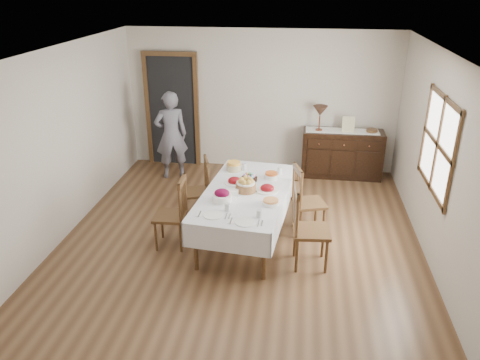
# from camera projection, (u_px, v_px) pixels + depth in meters

# --- Properties ---
(ground) EXTENTS (6.00, 6.00, 0.00)m
(ground) POSITION_uv_depth(u_px,v_px,m) (239.00, 245.00, 6.49)
(ground) COLOR brown
(room_shell) EXTENTS (5.02, 6.02, 2.65)m
(room_shell) POSITION_uv_depth(u_px,v_px,m) (232.00, 122.00, 6.23)
(room_shell) COLOR silver
(room_shell) RESTS_ON ground
(dining_table) EXTENTS (1.32, 2.26, 0.74)m
(dining_table) POSITION_uv_depth(u_px,v_px,m) (246.00, 196.00, 6.42)
(dining_table) COLOR silver
(dining_table) RESTS_ON ground
(chair_left_near) EXTENTS (0.43, 0.43, 1.00)m
(chair_left_near) POSITION_uv_depth(u_px,v_px,m) (174.00, 212.00, 6.31)
(chair_left_near) COLOR #50351D
(chair_left_near) RESTS_ON ground
(chair_left_far) EXTENTS (0.51, 0.51, 0.96)m
(chair_left_far) POSITION_uv_depth(u_px,v_px,m) (199.00, 189.00, 7.06)
(chair_left_far) COLOR #50351D
(chair_left_far) RESTS_ON ground
(chair_right_near) EXTENTS (0.49, 0.49, 1.09)m
(chair_right_near) POSITION_uv_depth(u_px,v_px,m) (307.00, 227.00, 5.86)
(chair_right_near) COLOR #50351D
(chair_right_near) RESTS_ON ground
(chair_right_far) EXTENTS (0.53, 0.53, 1.02)m
(chair_right_far) POSITION_uv_depth(u_px,v_px,m) (306.00, 200.00, 6.64)
(chair_right_far) COLOR #50351D
(chair_right_far) RESTS_ON ground
(sideboard) EXTENTS (1.45, 0.53, 0.87)m
(sideboard) POSITION_uv_depth(u_px,v_px,m) (342.00, 154.00, 8.59)
(sideboard) COLOR black
(sideboard) RESTS_ON ground
(person) EXTENTS (0.63, 0.53, 1.71)m
(person) POSITION_uv_depth(u_px,v_px,m) (171.00, 132.00, 8.39)
(person) COLOR slate
(person) RESTS_ON ground
(bread_basket) EXTENTS (0.28, 0.28, 0.19)m
(bread_basket) POSITION_uv_depth(u_px,v_px,m) (246.00, 185.00, 6.34)
(bread_basket) COLOR brown
(bread_basket) RESTS_ON dining_table
(egg_basket) EXTENTS (0.23, 0.23, 0.10)m
(egg_basket) POSITION_uv_depth(u_px,v_px,m) (249.00, 178.00, 6.69)
(egg_basket) COLOR black
(egg_basket) RESTS_ON dining_table
(ham_platter_a) EXTENTS (0.28, 0.28, 0.11)m
(ham_platter_a) POSITION_uv_depth(u_px,v_px,m) (235.00, 181.00, 6.59)
(ham_platter_a) COLOR white
(ham_platter_a) RESTS_ON dining_table
(ham_platter_b) EXTENTS (0.31, 0.31, 0.11)m
(ham_platter_b) POSITION_uv_depth(u_px,v_px,m) (267.00, 189.00, 6.37)
(ham_platter_b) COLOR white
(ham_platter_b) RESTS_ON dining_table
(beet_bowl) EXTENTS (0.26, 0.26, 0.17)m
(beet_bowl) POSITION_uv_depth(u_px,v_px,m) (222.00, 196.00, 6.07)
(beet_bowl) COLOR white
(beet_bowl) RESTS_ON dining_table
(carrot_bowl) EXTENTS (0.20, 0.20, 0.09)m
(carrot_bowl) POSITION_uv_depth(u_px,v_px,m) (271.00, 176.00, 6.75)
(carrot_bowl) COLOR white
(carrot_bowl) RESTS_ON dining_table
(pineapple_bowl) EXTENTS (0.23, 0.23, 0.14)m
(pineapple_bowl) POSITION_uv_depth(u_px,v_px,m) (234.00, 166.00, 7.03)
(pineapple_bowl) COLOR #C8B68B
(pineapple_bowl) RESTS_ON dining_table
(casserole_dish) EXTENTS (0.21, 0.21, 0.07)m
(casserole_dish) POSITION_uv_depth(u_px,v_px,m) (271.00, 202.00, 5.98)
(casserole_dish) COLOR white
(casserole_dish) RESTS_ON dining_table
(butter_dish) EXTENTS (0.15, 0.10, 0.07)m
(butter_dish) POSITION_uv_depth(u_px,v_px,m) (233.00, 192.00, 6.25)
(butter_dish) COLOR white
(butter_dish) RESTS_ON dining_table
(setting_left) EXTENTS (0.43, 0.31, 0.10)m
(setting_left) POSITION_uv_depth(u_px,v_px,m) (218.00, 212.00, 5.75)
(setting_left) COLOR white
(setting_left) RESTS_ON dining_table
(setting_right) EXTENTS (0.43, 0.31, 0.10)m
(setting_right) POSITION_uv_depth(u_px,v_px,m) (249.00, 219.00, 5.59)
(setting_right) COLOR white
(setting_right) RESTS_ON dining_table
(glass_far_a) EXTENTS (0.07, 0.07, 0.11)m
(glass_far_a) POSITION_uv_depth(u_px,v_px,m) (244.00, 167.00, 7.04)
(glass_far_a) COLOR silver
(glass_far_a) RESTS_ON dining_table
(glass_far_b) EXTENTS (0.06, 0.06, 0.11)m
(glass_far_b) POSITION_uv_depth(u_px,v_px,m) (280.00, 171.00, 6.89)
(glass_far_b) COLOR silver
(glass_far_b) RESTS_ON dining_table
(runner) EXTENTS (1.30, 0.35, 0.01)m
(runner) POSITION_uv_depth(u_px,v_px,m) (342.00, 131.00, 8.43)
(runner) COLOR white
(runner) RESTS_ON sideboard
(table_lamp) EXTENTS (0.26, 0.26, 0.46)m
(table_lamp) POSITION_uv_depth(u_px,v_px,m) (320.00, 112.00, 8.30)
(table_lamp) COLOR brown
(table_lamp) RESTS_ON sideboard
(picture_frame) EXTENTS (0.22, 0.08, 0.28)m
(picture_frame) POSITION_uv_depth(u_px,v_px,m) (348.00, 125.00, 8.31)
(picture_frame) COLOR beige
(picture_frame) RESTS_ON sideboard
(deco_bowl) EXTENTS (0.20, 0.20, 0.06)m
(deco_bowl) POSITION_uv_depth(u_px,v_px,m) (372.00, 131.00, 8.34)
(deco_bowl) COLOR #50351D
(deco_bowl) RESTS_ON sideboard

